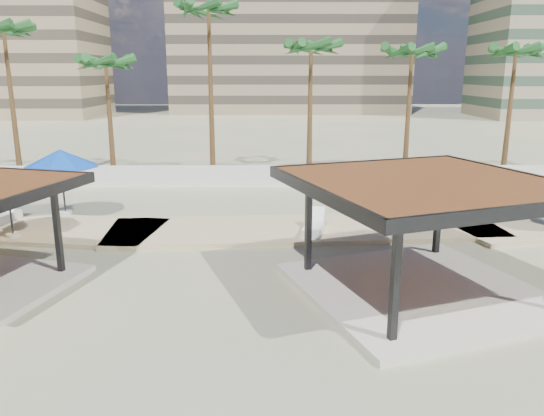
% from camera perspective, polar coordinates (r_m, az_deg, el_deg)
% --- Properties ---
extents(ground, '(200.00, 200.00, 0.00)m').
position_cam_1_polar(ground, '(15.33, -2.15, -10.08)').
color(ground, tan).
rests_on(ground, ground).
extents(promenade, '(44.45, 7.97, 0.24)m').
position_cam_1_polar(promenade, '(22.57, 3.49, -1.86)').
color(promenade, '#C6B284').
rests_on(promenade, ground).
extents(boundary_wall, '(56.00, 0.30, 1.20)m').
position_cam_1_polar(boundary_wall, '(30.51, -1.30, 3.46)').
color(boundary_wall, silver).
rests_on(boundary_wall, ground).
extents(building_mid, '(38.00, 16.00, 30.40)m').
position_cam_1_polar(building_mid, '(92.38, 1.86, 19.19)').
color(building_mid, '#847259').
rests_on(building_mid, ground).
extents(pavilion_central, '(8.73, 8.73, 3.47)m').
position_cam_1_polar(pavilion_central, '(15.81, 15.86, -1.88)').
color(pavilion_central, beige).
rests_on(pavilion_central, ground).
extents(umbrella_b, '(3.76, 3.76, 2.75)m').
position_cam_1_polar(umbrella_b, '(22.43, -26.70, 3.05)').
color(umbrella_b, beige).
rests_on(umbrella_b, promenade).
extents(umbrella_c, '(3.09, 3.09, 2.49)m').
position_cam_1_polar(umbrella_c, '(24.73, 17.68, 4.28)').
color(umbrella_c, beige).
rests_on(umbrella_c, promenade).
extents(umbrella_f, '(3.34, 3.34, 2.92)m').
position_cam_1_polar(umbrella_f, '(25.17, -21.81, 4.95)').
color(umbrella_f, beige).
rests_on(umbrella_f, promenade).
extents(lounger_b, '(1.11, 2.21, 0.80)m').
position_cam_1_polar(lounger_b, '(21.19, 4.52, -2.08)').
color(lounger_b, white).
rests_on(lounger_b, promenade).
extents(lounger_c, '(1.33, 1.97, 0.71)m').
position_cam_1_polar(lounger_c, '(24.14, 17.36, -0.71)').
color(lounger_c, white).
rests_on(lounger_c, promenade).
extents(palm_b, '(3.00, 3.00, 9.64)m').
position_cam_1_polar(palm_b, '(36.20, -26.86, 16.18)').
color(palm_b, brown).
rests_on(palm_b, ground).
extents(palm_c, '(3.00, 3.00, 7.77)m').
position_cam_1_polar(palm_c, '(33.43, -17.43, 14.27)').
color(palm_c, brown).
rests_on(palm_c, ground).
extents(palm_d, '(3.00, 3.00, 10.81)m').
position_cam_1_polar(palm_d, '(33.20, -6.82, 19.74)').
color(palm_d, brown).
rests_on(palm_d, ground).
extents(palm_e, '(3.00, 3.00, 8.65)m').
position_cam_1_polar(palm_e, '(32.49, 4.22, 16.35)').
color(palm_e, brown).
rests_on(palm_e, ground).
extents(palm_f, '(3.00, 3.00, 8.41)m').
position_cam_1_polar(palm_f, '(33.68, 14.80, 15.47)').
color(palm_f, brown).
rests_on(palm_f, ground).
extents(palm_g, '(3.00, 3.00, 8.42)m').
position_cam_1_polar(palm_g, '(35.31, 24.73, 14.62)').
color(palm_g, brown).
rests_on(palm_g, ground).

